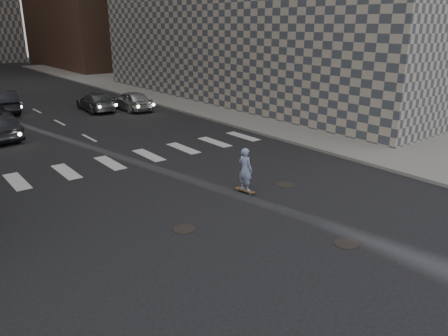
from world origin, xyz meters
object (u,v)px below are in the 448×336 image
object	(u,v)px
traffic_car_b	(96,102)
traffic_car_e	(4,101)
skateboarder	(245,169)
traffic_car_d	(132,100)

from	to	relation	value
traffic_car_b	traffic_car_e	distance (m)	6.37
traffic_car_b	traffic_car_e	bearing A→B (deg)	-27.31
skateboarder	traffic_car_e	bearing A→B (deg)	88.24
traffic_car_d	traffic_car_e	world-z (taller)	traffic_car_e
skateboarder	traffic_car_b	size ratio (longest dim) A/B	0.39
traffic_car_b	traffic_car_e	xyz separation A→B (m)	(-5.45, 3.30, 0.14)
traffic_car_d	traffic_car_e	bearing A→B (deg)	-34.35
skateboarder	traffic_car_d	distance (m)	18.06
traffic_car_d	traffic_car_e	xyz separation A→B (m)	(-7.58, 4.81, 0.08)
skateboarder	traffic_car_d	bearing A→B (deg)	66.27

